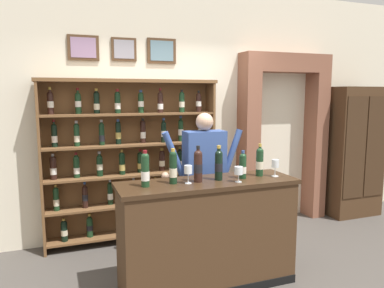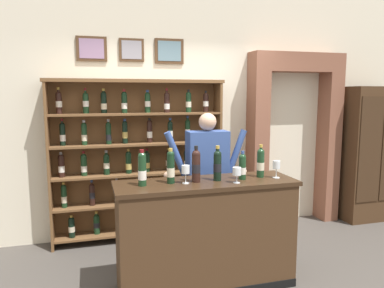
% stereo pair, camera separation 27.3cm
% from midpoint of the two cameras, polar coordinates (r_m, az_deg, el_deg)
% --- Properties ---
extents(ground_plane, '(14.00, 14.00, 0.02)m').
position_cam_midpoint_polar(ground_plane, '(3.80, 1.20, -21.00)').
color(ground_plane, '#47423D').
extents(back_wall, '(12.00, 0.19, 3.19)m').
position_cam_midpoint_polar(back_wall, '(4.84, -5.65, 5.10)').
color(back_wall, beige).
rests_on(back_wall, ground).
extents(wine_shelf, '(2.13, 0.29, 1.99)m').
position_cam_midpoint_polar(wine_shelf, '(4.57, -11.12, -1.99)').
color(wine_shelf, brown).
rests_on(wine_shelf, ground).
extents(archway_doorway, '(1.34, 0.45, 2.37)m').
position_cam_midpoint_polar(archway_doorway, '(5.40, 12.13, 2.09)').
color(archway_doorway, brown).
rests_on(archway_doorway, ground).
extents(side_cabinet, '(0.80, 0.40, 1.92)m').
position_cam_midpoint_polar(side_cabinet, '(5.91, 22.86, -1.15)').
color(side_cabinet, '#422B19').
rests_on(side_cabinet, ground).
extents(tasting_counter, '(1.69, 0.53, 1.02)m').
position_cam_midpoint_polar(tasting_counter, '(3.56, 0.18, -13.83)').
color(tasting_counter, '#422B19').
rests_on(tasting_counter, ground).
extents(shopkeeper, '(0.95, 0.22, 1.62)m').
position_cam_midpoint_polar(shopkeeper, '(4.00, -0.03, -3.98)').
color(shopkeeper, '#2D3347').
rests_on(shopkeeper, ground).
extents(tasting_bottle_chianti, '(0.07, 0.07, 0.32)m').
position_cam_midpoint_polar(tasting_bottle_chianti, '(3.21, -9.73, -3.98)').
color(tasting_bottle_chianti, '#19381E').
rests_on(tasting_bottle_chianti, tasting_counter).
extents(tasting_bottle_rosso, '(0.07, 0.07, 0.32)m').
position_cam_midpoint_polar(tasting_bottle_rosso, '(3.29, -5.34, -3.60)').
color(tasting_bottle_rosso, black).
rests_on(tasting_bottle_rosso, tasting_counter).
extents(tasting_bottle_grappa, '(0.08, 0.08, 0.33)m').
position_cam_midpoint_polar(tasting_bottle_grappa, '(3.33, -1.37, -3.34)').
color(tasting_bottle_grappa, black).
rests_on(tasting_bottle_grappa, tasting_counter).
extents(tasting_bottle_vin_santo, '(0.07, 0.07, 0.33)m').
position_cam_midpoint_polar(tasting_bottle_vin_santo, '(3.41, 1.89, -3.16)').
color(tasting_bottle_vin_santo, black).
rests_on(tasting_bottle_vin_santo, tasting_counter).
extents(tasting_bottle_brunello, '(0.07, 0.07, 0.27)m').
position_cam_midpoint_polar(tasting_bottle_brunello, '(3.49, 5.69, -3.37)').
color(tasting_bottle_brunello, '#19381E').
rests_on(tasting_bottle_brunello, tasting_counter).
extents(tasting_bottle_prosecco, '(0.07, 0.07, 0.32)m').
position_cam_midpoint_polar(tasting_bottle_prosecco, '(3.62, 8.37, -2.71)').
color(tasting_bottle_prosecco, '#19381E').
rests_on(tasting_bottle_prosecco, tasting_counter).
extents(wine_glass_center, '(0.08, 0.08, 0.14)m').
position_cam_midpoint_polar(wine_glass_center, '(3.35, 4.95, -4.23)').
color(wine_glass_center, silver).
rests_on(wine_glass_center, tasting_counter).
extents(wine_glass_right, '(0.07, 0.07, 0.17)m').
position_cam_midpoint_polar(wine_glass_right, '(3.29, -2.99, -4.16)').
color(wine_glass_right, silver).
rests_on(wine_glass_right, tasting_counter).
extents(wine_glass_spare, '(0.07, 0.07, 0.17)m').
position_cam_midpoint_polar(wine_glass_spare, '(3.62, 10.74, -3.14)').
color(wine_glass_spare, silver).
rests_on(wine_glass_spare, tasting_counter).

